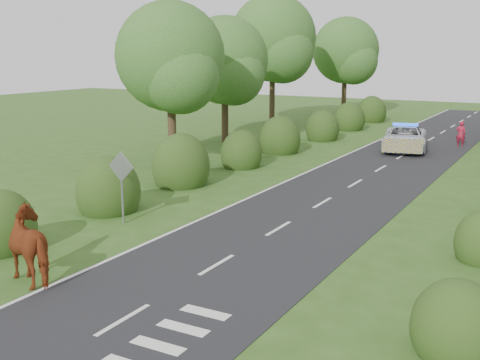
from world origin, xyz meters
The scene contains 12 objects.
ground centered at (0.00, 0.00, 0.00)m, with size 120.00×120.00×0.00m, color #32521A.
road centered at (0.00, 15.00, 0.01)m, with size 6.00×70.00×0.02m, color black.
road_markings centered at (-1.60, 12.93, 0.03)m, with size 4.96×70.00×0.01m.
hedgerow_left centered at (-6.51, 11.69, 0.75)m, with size 2.75×50.41×3.00m.
tree_left_a centered at (-9.75, 11.86, 5.34)m, with size 5.74×5.60×8.38m.
tree_left_b centered at (-11.25, 19.86, 5.04)m, with size 5.74×5.60×8.07m.
tree_left_c centered at (-12.70, 29.83, 6.53)m, with size 6.97×6.80×10.22m.
tree_left_d centered at (-10.23, 39.85, 5.64)m, with size 6.15×6.00×8.89m.
road_sign centered at (-5.00, 2.00, 1.65)m, with size 1.06×0.08×2.53m.
cow centered at (-3.50, -3.20, 0.81)m, with size 1.20×2.28×1.62m, color brown.
police_van centered at (-0.44, 22.42, 0.74)m, with size 3.47×5.72×1.62m.
pedestrian_red centered at (2.26, 25.46, 0.80)m, with size 0.58×0.38×1.60m, color maroon.
Camera 1 is at (8.28, -13.55, 5.86)m, focal length 45.00 mm.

